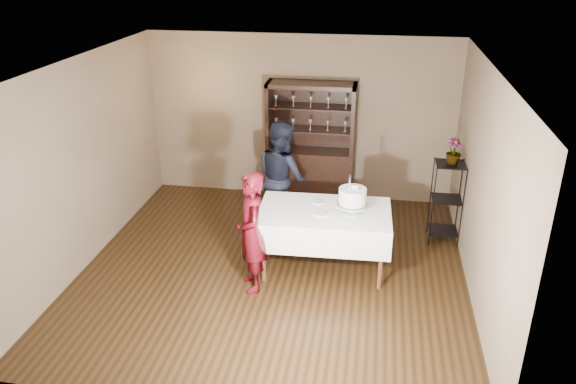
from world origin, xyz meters
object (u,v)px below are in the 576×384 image
cake_table (324,224)px  man (282,177)px  woman (251,232)px  cake (352,198)px  china_hutch (310,163)px  plant_etagere (446,199)px  potted_plant (454,151)px

cake_table → man: (-0.73, 1.01, 0.20)m
woman → cake: 1.33m
china_hutch → plant_etagere: 2.33m
woman → cake: size_ratio=2.87×
plant_etagere → cake: 1.73m
potted_plant → china_hutch: bearing=153.3°
woman → china_hutch: bearing=149.8°
plant_etagere → cake_table: bearing=-147.2°
woman → potted_plant: (2.48, 1.64, 0.60)m
plant_etagere → cake_table: (-1.63, -1.05, -0.00)m
woman → cake: woman is taller
woman → cake_table: bearing=103.3°
cake → plant_etagere: bearing=40.1°
potted_plant → man: bearing=-179.1°
cake_table → cake: bearing=-4.8°
woman → man: bearing=154.3°
woman → potted_plant: 3.03m
woman → man: size_ratio=0.90×
cake → potted_plant: potted_plant is taller
woman → potted_plant: potted_plant is taller
plant_etagere → cake_table: size_ratio=0.70×
cake → woman: bearing=-154.6°
plant_etagere → potted_plant: bearing=-8.6°
china_hutch → cake: size_ratio=3.74×
china_hutch → cake: bearing=-69.7°
china_hutch → woman: bearing=-98.1°
man → potted_plant: man is taller
cake_table → cake: 0.54m
cake → potted_plant: (1.30, 1.08, 0.31)m
cake_table → man: 1.27m
cake_table → potted_plant: potted_plant is taller
man → potted_plant: (2.38, 0.04, 0.52)m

